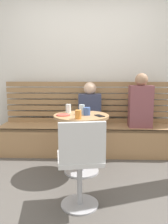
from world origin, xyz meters
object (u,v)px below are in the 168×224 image
Objects in this scene: cup_mug_blue at (87,111)px; plate_small at (63,115)px; cup_espresso_small at (81,110)px; booth_bench at (87,139)px; cup_tumbler_orange at (78,114)px; cup_water_clear at (68,108)px; phone_on_table at (100,116)px; cup_glass_tall at (82,109)px; cafe_table at (81,132)px; white_chair at (80,161)px; person_adult at (141,103)px; person_child_left at (90,107)px.

plate_small is (-0.28, -0.03, -0.04)m from cup_mug_blue.
booth_bench is at bearing 81.72° from cup_espresso_small.
cup_espresso_small is 0.33× the size of plate_small.
cup_tumbler_orange is (-0.08, -0.94, 0.57)m from booth_bench.
cup_water_clear is 0.65× the size of plate_small.
phone_on_table is (0.23, -0.31, -0.02)m from cup_espresso_small.
cup_glass_tall is 1.26× the size of cup_mug_blue.
cup_tumbler_orange is at bearing -94.84° from cup_glass_tall.
booth_bench is 3.65× the size of cafe_table.
cup_mug_blue is at bearing 87.42° from white_chair.
cup_espresso_small is 0.59× the size of cup_mug_blue.
plate_small is at bearing -101.45° from cup_water_clear.
cup_mug_blue is (0.09, 0.23, -0.00)m from cup_tumbler_orange.
cafe_table is 5.29× the size of phone_on_table.
cup_mug_blue reaches higher than cup_espresso_small.
phone_on_table is at bearing -77.54° from booth_bench.
person_adult reaches higher than cup_mug_blue.
white_chair is 5.00× the size of plate_small.
person_adult reaches higher than plate_small.
plate_small is (-0.27, -0.74, 0.52)m from booth_bench.
cup_mug_blue is at bearing 5.96° from plate_small.
cup_espresso_small is (-0.01, 0.24, 0.25)m from cafe_table.
cup_water_clear is at bearing 144.75° from cup_mug_blue.
cup_mug_blue reaches higher than plate_small.
white_chair is 0.86m from plate_small.
cup_glass_tall is 0.26m from phone_on_table.
person_adult is 5.76× the size of phone_on_table.
phone_on_table is at bearing 36.30° from cup_tumbler_orange.
cafe_table is 6.17× the size of cup_glass_tall.
cup_glass_tall is at bearing 121.68° from phone_on_table.
phone_on_table is (0.13, -0.77, 0.01)m from person_child_left.
cup_tumbler_orange is (-0.05, 0.57, 0.33)m from white_chair.
cup_water_clear is 0.30m from cup_mug_blue.
white_chair is at bearing -92.58° from cup_mug_blue.
phone_on_table reaches higher than cafe_table.
cup_mug_blue is 0.56× the size of plate_small.
cup_glass_tall is 0.86× the size of phone_on_table.
cup_espresso_small is (0.01, 0.49, -0.02)m from cup_tumbler_orange.
booth_bench is 0.76m from cafe_table.
booth_bench is 48.21× the size of cup_espresso_small.
white_chair reaches higher than cup_espresso_small.
booth_bench is at bearing 177.52° from person_adult.
plate_small is (-0.04, -0.20, -0.05)m from cup_water_clear.
person_adult is 0.76m from person_child_left.
cup_mug_blue is at bearing -139.43° from person_adult.
cup_water_clear is (-0.27, -0.54, 0.06)m from person_child_left.
person_child_left is at bearing 82.94° from cup_tumbler_orange.
cup_water_clear is at bearing 102.07° from white_chair.
cafe_table is at bearing -87.32° from cup_espresso_small.
person_adult is at bearing 60.83° from white_chair.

